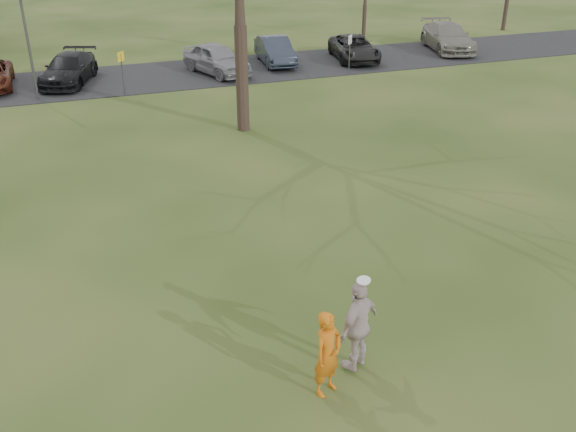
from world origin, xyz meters
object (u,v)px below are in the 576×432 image
at_px(lamp_post, 23,14).
at_px(player_defender, 328,354).
at_px(catching_play, 358,325).
at_px(car_6, 354,48).
at_px(car_3, 69,69).
at_px(car_4, 217,59).
at_px(car_5, 275,51).
at_px(car_7, 448,37).

bearing_deg(lamp_post, player_defender, -77.47).
height_order(player_defender, catching_play, catching_play).
bearing_deg(lamp_post, car_6, 7.77).
relative_size(car_6, lamp_post, 0.79).
distance_m(car_3, car_4, 7.67).
bearing_deg(car_5, car_3, -172.40).
xyz_separation_m(car_3, car_7, (22.67, 0.28, 0.08)).
relative_size(car_7, catching_play, 2.63).
distance_m(player_defender, car_3, 25.91).
bearing_deg(car_3, lamp_post, -103.10).
bearing_deg(car_5, catching_play, -99.98).
distance_m(car_5, car_6, 4.76).
height_order(car_3, car_6, car_3).
xyz_separation_m(car_6, lamp_post, (-17.67, -2.41, 3.24)).
bearing_deg(player_defender, car_5, 45.91).
bearing_deg(car_4, car_6, -15.40).
height_order(car_4, car_6, car_4).
distance_m(car_3, lamp_post, 4.41).
bearing_deg(car_3, car_6, 18.65).
bearing_deg(car_3, player_defender, -63.02).
bearing_deg(car_3, car_5, 21.53).
distance_m(car_3, car_5, 11.36).
bearing_deg(car_7, player_defender, -112.59).
bearing_deg(lamp_post, catching_play, -75.28).
relative_size(car_4, catching_play, 2.22).
distance_m(car_5, catching_play, 26.66).
bearing_deg(lamp_post, car_7, 6.65).
distance_m(car_4, car_5, 3.87).
distance_m(car_5, car_7, 11.32).
bearing_deg(car_6, lamp_post, -161.59).
bearing_deg(player_defender, catching_play, -1.06).
height_order(player_defender, lamp_post, lamp_post).
xyz_separation_m(car_6, car_7, (6.61, 0.42, 0.12)).
height_order(car_7, catching_play, catching_play).
distance_m(player_defender, lamp_post, 23.87).
bearing_deg(lamp_post, car_3, 57.74).
bearing_deg(car_4, car_3, 156.31).
bearing_deg(car_7, catching_play, -111.82).
distance_m(car_4, catching_play, 24.83).
bearing_deg(player_defender, car_6, 36.41).
bearing_deg(car_4, car_7, -15.31).
distance_m(car_3, catching_play, 25.63).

